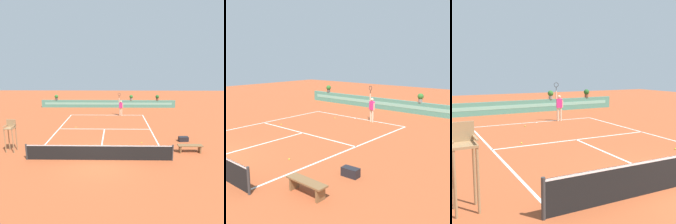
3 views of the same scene
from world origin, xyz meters
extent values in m
plane|color=#A84C28|center=(0.00, 6.00, 0.00)|extent=(60.00, 60.00, 0.00)
cube|color=white|center=(0.00, 11.89, 0.00)|extent=(8.22, 0.10, 0.01)
cube|color=white|center=(0.00, 6.40, 0.00)|extent=(8.22, 0.10, 0.01)
cube|color=white|center=(0.00, 3.20, 0.00)|extent=(0.10, 6.40, 0.01)
cube|color=white|center=(-4.11, 5.95, 0.00)|extent=(0.10, 11.89, 0.01)
cube|color=white|center=(4.11, 5.95, 0.00)|extent=(0.10, 11.89, 0.01)
cube|color=white|center=(0.00, 11.79, 0.00)|extent=(0.10, 0.20, 0.01)
cylinder|color=#333333|center=(4.41, 0.00, 0.50)|extent=(0.10, 0.10, 1.00)
cube|color=#4C8E7A|center=(0.00, 16.39, 0.50)|extent=(18.00, 0.20, 1.00)
cube|color=#7ABCA8|center=(0.00, 16.29, 0.55)|extent=(17.10, 0.01, 0.28)
cube|color=brown|center=(5.25, 1.26, 0.23)|extent=(0.08, 0.40, 0.45)
cube|color=brown|center=(6.53, 1.26, 0.23)|extent=(0.08, 0.40, 0.45)
cube|color=brown|center=(5.89, 1.26, 0.48)|extent=(1.60, 0.44, 0.06)
cube|color=black|center=(6.12, 3.36, 0.18)|extent=(0.72, 0.40, 0.36)
cylinder|color=beige|center=(1.68, 11.59, 0.45)|extent=(0.14, 0.14, 0.90)
cylinder|color=beige|center=(1.49, 11.64, 0.45)|extent=(0.14, 0.14, 0.90)
cube|color=#E52D84|center=(1.59, 11.62, 1.20)|extent=(0.41, 0.31, 0.60)
sphere|color=beige|center=(1.59, 11.62, 1.63)|extent=(0.22, 0.22, 0.22)
cylinder|color=beige|center=(1.39, 11.67, 1.75)|extent=(0.09, 0.09, 0.55)
cylinder|color=black|center=(1.39, 11.67, 2.17)|extent=(0.04, 0.04, 0.24)
torus|color=#262626|center=(1.39, 11.67, 2.43)|extent=(0.31, 0.11, 0.31)
cylinder|color=beige|center=(1.80, 11.56, 1.15)|extent=(0.09, 0.09, 0.50)
sphere|color=#CCE033|center=(-1.14, 10.71, 0.03)|extent=(0.07, 0.07, 0.07)
sphere|color=#CCE033|center=(2.93, 2.93, 0.03)|extent=(0.07, 0.07, 0.07)
sphere|color=#CCE033|center=(-2.66, 6.83, 0.03)|extent=(0.07, 0.07, 0.07)
cylinder|color=gray|center=(3.08, 16.39, 1.14)|extent=(0.32, 0.32, 0.28)
sphere|color=#2D6B28|center=(3.08, 16.39, 1.48)|extent=(0.48, 0.48, 0.48)
cylinder|color=#514C47|center=(-6.99, 16.39, 1.14)|extent=(0.32, 0.32, 0.28)
sphere|color=#2D6B28|center=(-6.99, 16.39, 1.48)|extent=(0.48, 0.48, 0.48)
camera|label=1|loc=(0.97, -12.01, 5.65)|focal=34.25mm
camera|label=2|loc=(12.24, -4.52, 4.56)|focal=43.84mm
camera|label=3|loc=(-6.76, -5.71, 3.34)|focal=46.50mm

